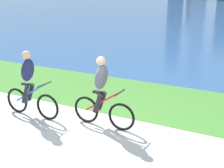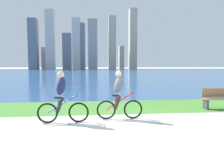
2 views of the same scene
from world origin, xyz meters
name	(u,v)px [view 1 (image 1 of 2)]	position (x,y,z in m)	size (l,w,h in m)	color
ground_plane	(81,143)	(0.00, 0.00, 0.00)	(300.00, 300.00, 0.00)	#B2AFA8
grass_strip_bayside	(140,97)	(0.00, 3.27, 0.00)	(120.00, 3.20, 0.01)	#478433
cyclist_lead	(102,93)	(-0.04, 0.98, 0.84)	(1.64, 0.52, 1.72)	black
cyclist_trailing	(29,85)	(-1.98, 0.67, 0.84)	(1.70, 0.52, 1.72)	black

